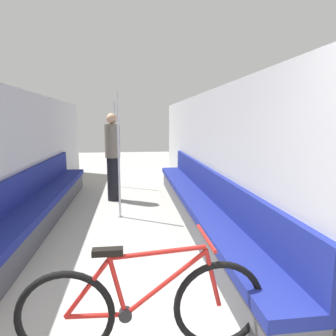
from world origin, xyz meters
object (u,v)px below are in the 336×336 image
object	(u,v)px
grab_pole_far	(119,158)
bench_seat_row_right	(198,205)
bench_seat_row_left	(35,211)
grab_pole_near	(115,146)
passenger_standing	(113,156)
bicycle	(144,307)

from	to	relation	value
grab_pole_far	bench_seat_row_right	bearing A→B (deg)	-19.87
bench_seat_row_right	grab_pole_far	xyz separation A→B (m)	(-1.25, 0.45, 0.73)
bench_seat_row_left	grab_pole_near	size ratio (longest dim) A/B	2.86
bench_seat_row_right	passenger_standing	distance (m)	2.21
bench_seat_row_left	grab_pole_far	bearing A→B (deg)	20.20
bench_seat_row_left	bicycle	size ratio (longest dim) A/B	3.49
bench_seat_row_right	passenger_standing	size ratio (longest dim) A/B	3.37
bench_seat_row_left	bicycle	xyz separation A→B (m)	(1.49, -2.63, 0.07)
bench_seat_row_left	passenger_standing	bearing A→B (deg)	55.88
grab_pole_far	bicycle	bearing A→B (deg)	-85.09
bench_seat_row_left	grab_pole_far	distance (m)	1.50
bench_seat_row_right	grab_pole_far	world-z (taller)	grab_pole_far
bicycle	grab_pole_near	distance (m)	5.57
grab_pole_near	passenger_standing	bearing A→B (deg)	-89.55
bench_seat_row_right	passenger_standing	world-z (taller)	passenger_standing
passenger_standing	bench_seat_row_right	bearing A→B (deg)	-72.30
bench_seat_row_right	passenger_standing	bearing A→B (deg)	131.96
grab_pole_far	bench_seat_row_left	bearing A→B (deg)	-159.80
bench_seat_row_left	grab_pole_far	size ratio (longest dim) A/B	2.86
bench_seat_row_right	grab_pole_near	xyz separation A→B (m)	(-1.42, 2.89, 0.73)
passenger_standing	grab_pole_near	bearing A→B (deg)	66.19
bicycle	bench_seat_row_right	bearing A→B (deg)	68.74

